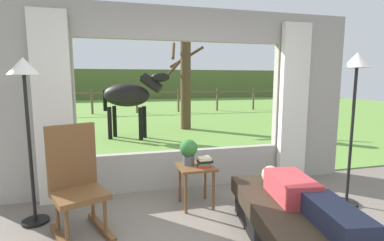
% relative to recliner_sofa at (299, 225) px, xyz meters
% --- Properties ---
extents(back_wall_with_window, '(5.20, 0.12, 2.55)m').
position_rel_recliner_sofa_xyz_m(back_wall_with_window, '(-0.69, 1.80, 1.03)').
color(back_wall_with_window, '#9E998E').
rests_on(back_wall_with_window, ground_plane).
extents(curtain_panel_left, '(0.44, 0.10, 2.40)m').
position_rel_recliner_sofa_xyz_m(curtain_panel_left, '(-2.38, 1.66, 0.98)').
color(curtain_panel_left, silver).
rests_on(curtain_panel_left, ground_plane).
extents(curtain_panel_right, '(0.44, 0.10, 2.40)m').
position_rel_recliner_sofa_xyz_m(curtain_panel_right, '(1.00, 1.66, 0.98)').
color(curtain_panel_right, silver).
rests_on(curtain_panel_right, ground_plane).
extents(outdoor_pasture_lawn, '(36.00, 21.68, 0.02)m').
position_rel_recliner_sofa_xyz_m(outdoor_pasture_lawn, '(-0.69, 12.70, -0.21)').
color(outdoor_pasture_lawn, olive).
rests_on(outdoor_pasture_lawn, ground_plane).
extents(distant_hill_ridge, '(36.00, 2.00, 2.40)m').
position_rel_recliner_sofa_xyz_m(distant_hill_ridge, '(-0.69, 22.54, 0.98)').
color(distant_hill_ridge, '#536333').
rests_on(distant_hill_ridge, ground_plane).
extents(recliner_sofa, '(1.16, 1.82, 0.42)m').
position_rel_recliner_sofa_xyz_m(recliner_sofa, '(0.00, 0.00, 0.00)').
color(recliner_sofa, black).
rests_on(recliner_sofa, ground_plane).
extents(reclining_person, '(0.43, 1.44, 0.22)m').
position_rel_recliner_sofa_xyz_m(reclining_person, '(-0.00, -0.05, 0.30)').
color(reclining_person, '#B23338').
rests_on(reclining_person, recliner_sofa).
extents(rocking_chair, '(0.69, 0.81, 1.12)m').
position_rel_recliner_sofa_xyz_m(rocking_chair, '(-2.04, 0.80, 0.33)').
color(rocking_chair, brown).
rests_on(rocking_chair, ground_plane).
extents(side_table, '(0.44, 0.44, 0.52)m').
position_rel_recliner_sofa_xyz_m(side_table, '(-0.70, 1.11, 0.21)').
color(side_table, brown).
rests_on(side_table, ground_plane).
extents(potted_plant, '(0.22, 0.22, 0.32)m').
position_rel_recliner_sofa_xyz_m(potted_plant, '(-0.78, 1.17, 0.48)').
color(potted_plant, '#4C5156').
rests_on(potted_plant, side_table).
extents(book_stack, '(0.19, 0.17, 0.11)m').
position_rel_recliner_sofa_xyz_m(book_stack, '(-0.61, 1.05, 0.36)').
color(book_stack, '#B22D28').
rests_on(book_stack, side_table).
extents(floor_lamp_left, '(0.32, 0.32, 1.80)m').
position_rel_recliner_sofa_xyz_m(floor_lamp_left, '(-2.53, 1.14, 1.23)').
color(floor_lamp_left, black).
rests_on(floor_lamp_left, ground_plane).
extents(floor_lamp_right, '(0.32, 0.32, 1.89)m').
position_rel_recliner_sofa_xyz_m(floor_lamp_right, '(1.18, 0.68, 1.31)').
color(floor_lamp_right, black).
rests_on(floor_lamp_right, ground_plane).
extents(horse, '(1.79, 1.04, 1.73)m').
position_rel_recliner_sofa_xyz_m(horse, '(-1.28, 5.52, 0.94)').
color(horse, black).
rests_on(horse, outdoor_pasture_lawn).
extents(pasture_tree, '(1.38, 1.11, 2.75)m').
position_rel_recliner_sofa_xyz_m(pasture_tree, '(0.48, 6.66, 1.25)').
color(pasture_tree, '#4C3823').
rests_on(pasture_tree, outdoor_pasture_lawn).
extents(pasture_fence_line, '(16.10, 0.10, 1.10)m').
position_rel_recliner_sofa_xyz_m(pasture_fence_line, '(-0.69, 11.58, 0.53)').
color(pasture_fence_line, brown).
rests_on(pasture_fence_line, outdoor_pasture_lawn).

